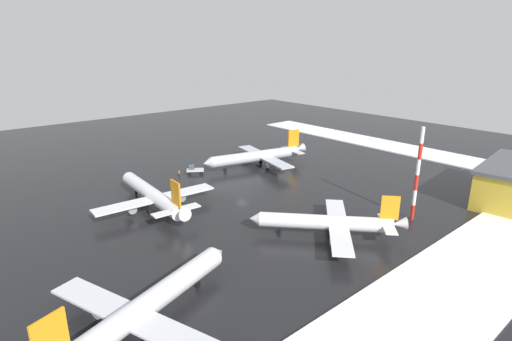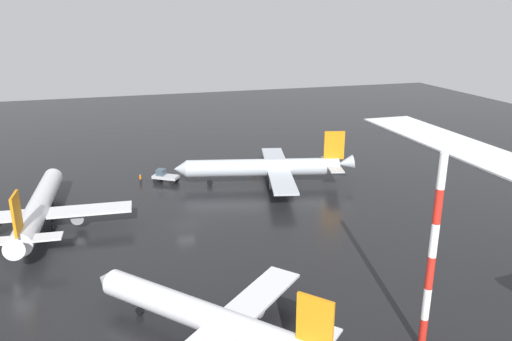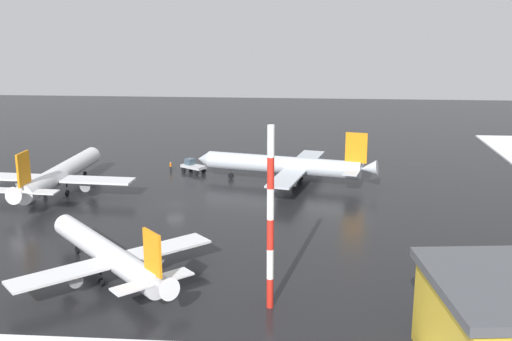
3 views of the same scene
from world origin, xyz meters
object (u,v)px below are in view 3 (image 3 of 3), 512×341
Objects in this scene: airplane_parked_starboard at (60,174)px; ground_crew_beside_wing at (171,166)px; ground_crew_by_nose_gear at (288,166)px; airplane_parked_portside at (287,165)px; antenna_mast at (270,219)px; airplane_foreground_jet at (108,254)px; ground_crew_near_tug at (302,165)px; pushback_tug at (192,166)px.

ground_crew_beside_wing is at bearing -41.28° from airplane_parked_starboard.
airplane_parked_starboard is 18.39× the size of ground_crew_by_nose_gear.
ground_crew_beside_wing is (15.20, 15.28, -2.11)m from airplane_parked_starboard.
airplane_parked_portside is 1.02× the size of airplane_parked_starboard.
antenna_mast reaches higher than ground_crew_by_nose_gear.
airplane_parked_starboard is (-18.20, 32.96, 0.30)m from airplane_foreground_jet.
ground_crew_by_nose_gear is (21.82, 1.30, 0.00)m from ground_crew_beside_wing.
ground_crew_beside_wing is at bearing 106.39° from ground_crew_near_tug.
ground_crew_beside_wing is 1.00× the size of ground_crew_by_nose_gear.
airplane_parked_starboard is at bearing -53.47° from ground_crew_beside_wing.
airplane_parked_portside is 18.70× the size of ground_crew_near_tug.
ground_crew_by_nose_gear is at bearing -76.81° from airplane_parked_portside.
antenna_mast is (-0.20, -47.56, 6.28)m from airplane_parked_portside.
pushback_tug is 2.95× the size of ground_crew_by_nose_gear.
airplane_foreground_jet is 20.71m from antenna_mast.
airplane_parked_portside is 18.69m from pushback_tug.
airplane_foreground_jet is at bearing 78.68° from airplane_parked_portside.
airplane_foreground_jet is (-18.83, -41.44, -0.38)m from airplane_parked_portside.
airplane_foreground_jet is 13.36× the size of ground_crew_beside_wing.
airplane_parked_portside is 10.36m from ground_crew_near_tug.
ground_crew_near_tug is 0.09× the size of antenna_mast.
pushback_tug reaches higher than ground_crew_by_nose_gear.
airplane_foreground_jet is at bearing 161.82° from antenna_mast.
airplane_foreground_jet is 13.36× the size of ground_crew_near_tug.
airplane_parked_portside is 37.99m from airplane_parked_starboard.
airplane_foreground_jet is at bearing 166.72° from ground_crew_near_tug.
airplane_parked_starboard reaches higher than ground_crew_beside_wing.
airplane_parked_starboard is 1.66× the size of antenna_mast.
airplane_parked_starboard is 18.39× the size of ground_crew_beside_wing.
antenna_mast is (18.63, -6.12, 6.66)m from airplane_foreground_jet.
pushback_tug is (-17.58, 6.07, -1.89)m from airplane_parked_portside.
pushback_tug is 20.60m from ground_crew_near_tug.
airplane_parked_portside is at bearing -165.51° from pushback_tug.
pushback_tug reaches higher than ground_crew_beside_wing.
ground_crew_near_tug is 58.01m from antenna_mast.
airplane_foreground_jet reaches higher than ground_crew_beside_wing.
ground_crew_beside_wing is (-3.01, 48.24, -1.82)m from airplane_foreground_jet.
ground_crew_by_nose_gear is 0.09× the size of antenna_mast.
antenna_mast is at bearing 102.87° from airplane_parked_portside.
airplane_foreground_jet is at bearing 122.05° from pushback_tug.
airplane_parked_portside is at bearing 89.76° from antenna_mast.
ground_crew_by_nose_gear is (-2.69, -1.66, 0.00)m from ground_crew_near_tug.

